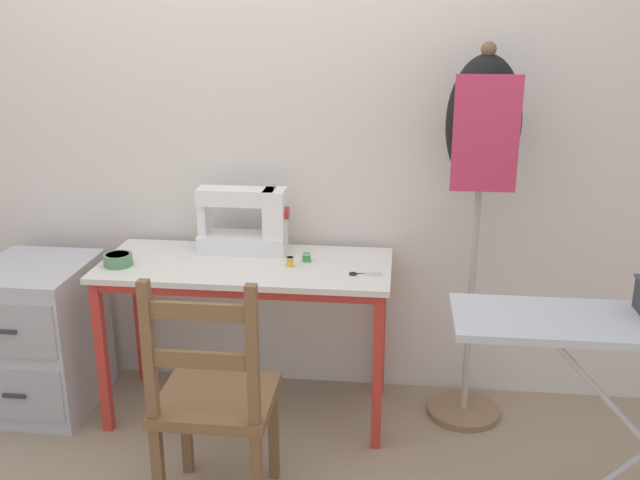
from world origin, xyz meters
name	(u,v)px	position (x,y,z in m)	size (l,w,h in m)	color
ground_plane	(238,443)	(0.00, 0.00, 0.00)	(14.00, 14.00, 0.00)	gray
wall_back	(257,116)	(0.00, 0.59, 1.27)	(10.00, 0.05, 2.55)	silver
sewing_table	(246,283)	(0.00, 0.25, 0.62)	(1.22, 0.52, 0.70)	silver
sewing_machine	(247,223)	(-0.02, 0.40, 0.84)	(0.40, 0.15, 0.31)	white
fabric_bowl	(118,259)	(-0.52, 0.17, 0.73)	(0.12, 0.12, 0.05)	#56895B
scissors	(360,274)	(0.49, 0.17, 0.71)	(0.13, 0.05, 0.01)	silver
thread_spool_near_machine	(290,262)	(0.19, 0.24, 0.72)	(0.04, 0.04, 0.04)	yellow
thread_spool_mid_table	(307,258)	(0.25, 0.30, 0.72)	(0.04, 0.04, 0.04)	green
wooden_chair	(214,401)	(0.02, -0.40, 0.43)	(0.40, 0.38, 0.92)	brown
filing_cabinet	(41,336)	(-0.93, 0.22, 0.33)	(0.45, 0.53, 0.67)	#B7B7BC
dress_form	(481,153)	(0.95, 0.33, 1.18)	(0.32, 0.32, 1.61)	#846647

